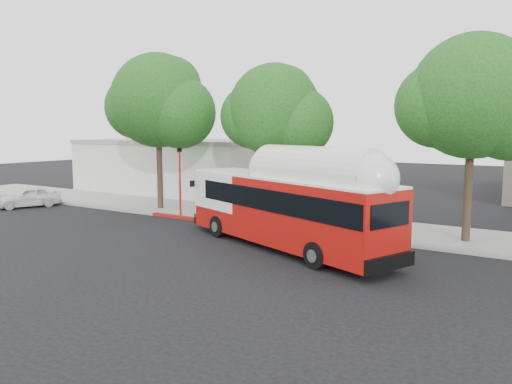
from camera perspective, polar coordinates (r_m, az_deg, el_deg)
ground at (r=22.29m, az=-3.56°, el=-5.99°), size 120.00×120.00×0.00m
sidewalk at (r=27.69m, az=4.36°, el=-3.25°), size 60.00×5.00×0.15m
curb_strip at (r=25.46m, az=1.60°, el=-4.15°), size 60.00×0.30×0.15m
red_curb_segment at (r=27.09m, az=-3.87°, el=-3.47°), size 10.00×0.32×0.16m
street_tree_left at (r=31.47m, az=-10.42°, el=9.83°), size 6.67×5.80×9.74m
street_tree_mid at (r=27.15m, az=2.91°, el=8.92°), size 5.75×5.00×8.62m
street_tree_right at (r=23.69m, az=24.61°, el=9.40°), size 6.21×5.40×9.18m
low_commercial_bldg at (r=41.48m, az=-7.93°, el=3.04°), size 16.20×10.20×4.25m
transit_bus at (r=21.16m, az=3.43°, el=-2.12°), size 11.91×6.35×3.55m
parked_car at (r=35.98m, az=-24.55°, el=-0.52°), size 4.25×3.00×1.34m
signal_pole at (r=28.94m, az=-8.68°, el=1.12°), size 0.11×0.38×4.02m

